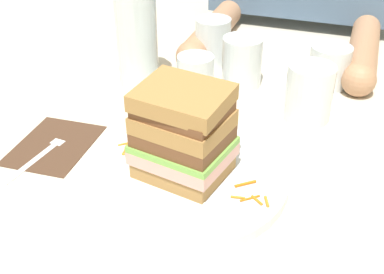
{
  "coord_description": "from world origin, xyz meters",
  "views": [
    {
      "loc": [
        0.2,
        -0.53,
        0.44
      ],
      "look_at": [
        0.0,
        0.03,
        0.06
      ],
      "focal_mm": 47.17,
      "sensor_mm": 36.0,
      "label": 1
    }
  ],
  "objects": [
    {
      "name": "carrot_shred_11",
      "position": [
        0.11,
        -0.03,
        0.02
      ],
      "size": [
        0.02,
        0.02,
        0.0
      ],
      "primitive_type": "cylinder",
      "rotation": [
        0.0,
        1.57,
        5.62
      ],
      "color": "orange",
      "rests_on": "main_plate"
    },
    {
      "name": "carrot_shred_2",
      "position": [
        -0.09,
        0.04,
        0.02
      ],
      "size": [
        0.01,
        0.03,
        0.0
      ],
      "primitive_type": "cylinder",
      "rotation": [
        0.0,
        1.57,
        1.42
      ],
      "color": "orange",
      "rests_on": "main_plate"
    },
    {
      "name": "carrot_shred_6",
      "position": [
        -0.09,
        0.01,
        0.02
      ],
      "size": [
        0.02,
        0.03,
        0.0
      ],
      "primitive_type": "cylinder",
      "rotation": [
        0.0,
        1.57,
        2.02
      ],
      "color": "orange",
      "rests_on": "main_plate"
    },
    {
      "name": "empty_tumbler_3",
      "position": [
        0.16,
        0.38,
        0.04
      ],
      "size": [
        0.08,
        0.08,
        0.08
      ],
      "primitive_type": "cylinder",
      "color": "silver",
      "rests_on": "ground_plane"
    },
    {
      "name": "water_bottle",
      "position": [
        -0.19,
        0.27,
        0.12
      ],
      "size": [
        0.08,
        0.08,
        0.26
      ],
      "color": "silver",
      "rests_on": "ground_plane"
    },
    {
      "name": "carrot_shred_4",
      "position": [
        -0.09,
        0.03,
        0.02
      ],
      "size": [
        0.02,
        0.02,
        0.0
      ],
      "primitive_type": "cylinder",
      "rotation": [
        0.0,
        1.57,
        2.38
      ],
      "color": "orange",
      "rests_on": "main_plate"
    },
    {
      "name": "empty_tumbler_2",
      "position": [
        0.0,
        0.32,
        0.05
      ],
      "size": [
        0.07,
        0.07,
        0.09
      ],
      "primitive_type": "cylinder",
      "color": "silver",
      "rests_on": "ground_plane"
    },
    {
      "name": "carrot_shred_12",
      "position": [
        0.09,
        -0.03,
        0.02
      ],
      "size": [
        0.02,
        0.01,
        0.0
      ],
      "primitive_type": "cylinder",
      "rotation": [
        0.0,
        1.57,
        3.31
      ],
      "color": "orange",
      "rests_on": "main_plate"
    },
    {
      "name": "carrot_shred_8",
      "position": [
        0.09,
        -0.0,
        0.02
      ],
      "size": [
        0.03,
        0.02,
        0.0
      ],
      "primitive_type": "cylinder",
      "rotation": [
        0.0,
        1.57,
        0.7
      ],
      "color": "orange",
      "rests_on": "main_plate"
    },
    {
      "name": "juice_glass",
      "position": [
        0.14,
        0.24,
        0.04
      ],
      "size": [
        0.08,
        0.08,
        0.1
      ],
      "color": "white",
      "rests_on": "ground_plane"
    },
    {
      "name": "knife",
      "position": [
        0.18,
        -0.0,
        0.0
      ],
      "size": [
        0.03,
        0.2,
        0.0
      ],
      "color": "silver",
      "rests_on": "ground_plane"
    },
    {
      "name": "carrot_shred_9",
      "position": [
        0.12,
        -0.03,
        0.02
      ],
      "size": [
        0.01,
        0.02,
        0.0
      ],
      "primitive_type": "cylinder",
      "rotation": [
        0.0,
        1.57,
        1.96
      ],
      "color": "orange",
      "rests_on": "main_plate"
    },
    {
      "name": "carrot_shred_1",
      "position": [
        -0.1,
        0.04,
        0.02
      ],
      "size": [
        0.01,
        0.02,
        0.0
      ],
      "primitive_type": "cylinder",
      "rotation": [
        0.0,
        1.57,
        1.92
      ],
      "color": "orange",
      "rests_on": "main_plate"
    },
    {
      "name": "carrot_shred_10",
      "position": [
        0.1,
        -0.03,
        0.02
      ],
      "size": [
        0.02,
        0.02,
        0.0
      ],
      "primitive_type": "cylinder",
      "rotation": [
        0.0,
        1.57,
        3.86
      ],
      "color": "orange",
      "rests_on": "main_plate"
    },
    {
      "name": "main_plate",
      "position": [
        0.0,
        0.0,
        0.01
      ],
      "size": [
        0.29,
        0.29,
        0.02
      ],
      "primitive_type": "cylinder",
      "color": "white",
      "rests_on": "ground_plane"
    },
    {
      "name": "carrot_shred_3",
      "position": [
        -0.08,
        0.01,
        0.02
      ],
      "size": [
        0.03,
        0.0,
        0.0
      ],
      "primitive_type": "cylinder",
      "rotation": [
        0.0,
        1.57,
        3.17
      ],
      "color": "orange",
      "rests_on": "main_plate"
    },
    {
      "name": "empty_tumbler_1",
      "position": [
        -0.08,
        0.4,
        0.05
      ],
      "size": [
        0.07,
        0.07,
        0.09
      ],
      "primitive_type": "cylinder",
      "color": "silver",
      "rests_on": "ground_plane"
    },
    {
      "name": "fork",
      "position": [
        -0.22,
        -0.0,
        0.0
      ],
      "size": [
        0.03,
        0.17,
        0.0
      ],
      "color": "silver",
      "rests_on": "napkin_dark"
    },
    {
      "name": "carrot_shred_5",
      "position": [
        -0.11,
        0.04,
        0.02
      ],
      "size": [
        0.02,
        0.01,
        0.0
      ],
      "primitive_type": "cylinder",
      "rotation": [
        0.0,
        1.57,
        0.75
      ],
      "color": "orange",
      "rests_on": "main_plate"
    },
    {
      "name": "empty_tumbler_0",
      "position": [
        -0.07,
        0.25,
        0.04
      ],
      "size": [
        0.07,
        0.07,
        0.08
      ],
      "primitive_type": "cylinder",
      "color": "silver",
      "rests_on": "ground_plane"
    },
    {
      "name": "carrot_shred_0",
      "position": [
        -0.08,
        0.01,
        0.02
      ],
      "size": [
        0.02,
        0.01,
        0.0
      ],
      "primitive_type": "cylinder",
      "rotation": [
        0.0,
        1.57,
        0.12
      ],
      "color": "orange",
      "rests_on": "main_plate"
    },
    {
      "name": "napkin_dark",
      "position": [
        -0.22,
        0.02,
        0.0
      ],
      "size": [
        0.12,
        0.15,
        0.0
      ],
      "primitive_type": "cube",
      "rotation": [
        0.0,
        0.0,
        0.05
      ],
      "color": "#4C3323",
      "rests_on": "ground_plane"
    },
    {
      "name": "carrot_shred_7",
      "position": [
        -0.1,
        0.02,
        0.02
      ],
      "size": [
        0.01,
        0.03,
        0.0
      ],
      "primitive_type": "cylinder",
      "rotation": [
        0.0,
        1.57,
        1.82
      ],
      "color": "orange",
      "rests_on": "main_plate"
    },
    {
      "name": "sandwich",
      "position": [
        0.0,
        0.0,
        0.08
      ],
      "size": [
        0.14,
        0.12,
        0.13
      ],
      "color": "#A87A42",
      "rests_on": "main_plate"
    },
    {
      "name": "ground_plane",
      "position": [
        0.0,
        0.0,
        0.0
      ],
      "size": [
        3.0,
        3.0,
        0.0
      ],
      "primitive_type": "plane",
      "color": "beige"
    }
  ]
}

